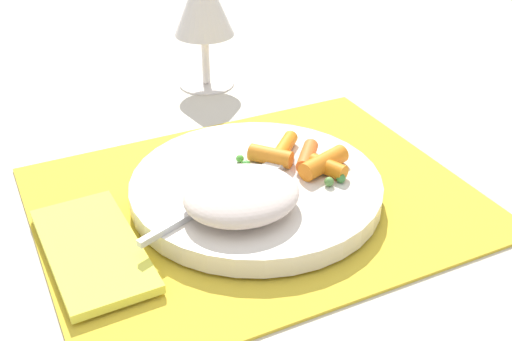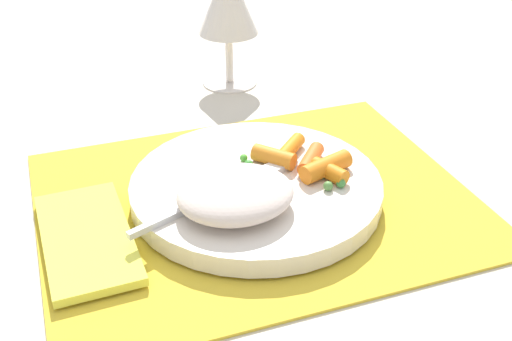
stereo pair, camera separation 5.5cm
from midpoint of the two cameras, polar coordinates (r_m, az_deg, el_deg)
name	(u,v)px [view 1 (the left image)]	position (r m, az deg, el deg)	size (l,w,h in m)	color
ground_plane	(256,202)	(0.61, -2.58, -2.86)	(2.40, 2.40, 0.00)	beige
placemat	(256,199)	(0.61, -2.59, -2.62)	(0.40, 0.32, 0.01)	gold
plate	(256,188)	(0.60, -2.62, -1.65)	(0.24, 0.24, 0.02)	silver
rice_mound	(242,195)	(0.55, -4.17, -2.26)	(0.10, 0.09, 0.03)	beige
carrot_portion	(303,158)	(0.62, 1.65, 1.03)	(0.09, 0.09, 0.02)	orange
pea_scatter	(292,168)	(0.61, 0.60, 0.17)	(0.08, 0.08, 0.01)	#588C39
fork	(237,188)	(0.58, -4.42, -1.63)	(0.18, 0.08, 0.01)	silver
wine_glass	(203,3)	(0.82, -6.70, 14.52)	(0.08, 0.08, 0.16)	silver
napkin	(93,249)	(0.56, -17.10, -6.79)	(0.07, 0.15, 0.01)	#EAE54C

